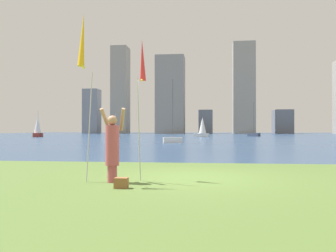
{
  "coord_description": "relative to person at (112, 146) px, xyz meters",
  "views": [
    {
      "loc": [
        0.5,
        -9.58,
        1.31
      ],
      "look_at": [
        -2.04,
        12.52,
        1.49
      ],
      "focal_mm": 38.06,
      "sensor_mm": 36.0,
      "label": 1
    }
  ],
  "objects": [
    {
      "name": "skyline_tower_5",
      "position": [
        22.86,
        94.11,
        2.4
      ],
      "size": [
        4.77,
        7.27,
        6.59
      ],
      "color": "slate",
      "rests_on": "ground"
    },
    {
      "name": "bag",
      "position": [
        0.43,
        -0.82,
        -0.78
      ],
      "size": [
        0.29,
        0.21,
        0.23
      ],
      "color": "brown",
      "rests_on": "ground"
    },
    {
      "name": "person",
      "position": [
        0.0,
        0.0,
        0.0
      ],
      "size": [
        0.67,
        0.5,
        1.83
      ],
      "rotation": [
        0.0,
        0.0,
        -0.17
      ],
      "color": "#B24C59",
      "rests_on": "ground"
    },
    {
      "name": "sailboat_1",
      "position": [
        -12.23,
        46.14,
        -0.64
      ],
      "size": [
        0.83,
        2.62,
        3.66
      ],
      "color": "silver",
      "rests_on": "ground"
    },
    {
      "name": "skyline_tower_4",
      "position": [
        11.94,
        91.11,
        11.66
      ],
      "size": [
        5.97,
        4.48,
        25.12
      ],
      "color": "gray",
      "rests_on": "ground"
    },
    {
      "name": "skyline_tower_3",
      "position": [
        1.46,
        90.09,
        2.36
      ],
      "size": [
        3.81,
        3.66,
        6.52
      ],
      "color": "slate",
      "rests_on": "ground"
    },
    {
      "name": "sailboat_5",
      "position": [
        10.17,
        54.91,
        -0.53
      ],
      "size": [
        2.11,
        2.19,
        5.96
      ],
      "color": "#333D51",
      "rests_on": "ground"
    },
    {
      "name": "kite_flag_right",
      "position": [
        0.64,
        0.58,
        2.1
      ],
      "size": [
        0.16,
        0.81,
        3.62
      ],
      "color": "#B2B2B7",
      "rests_on": "ground"
    },
    {
      "name": "skyline_tower_2",
      "position": [
        -8.26,
        89.43,
        9.8
      ],
      "size": [
        7.84,
        6.33,
        21.4
      ],
      "color": "gray",
      "rests_on": "ground"
    },
    {
      "name": "kite_flag_left",
      "position": [
        -0.64,
        -0.34,
        2.45
      ],
      "size": [
        0.16,
        0.91,
        4.09
      ],
      "color": "#B2B2B7",
      "rests_on": "ground"
    },
    {
      "name": "skyline_tower_0",
      "position": [
        -31.51,
        91.7,
        5.51
      ],
      "size": [
        4.43,
        4.35,
        12.82
      ],
      "color": "gray",
      "rests_on": "ground"
    },
    {
      "name": "sailboat_2",
      "position": [
        1.29,
        49.59,
        0.66
      ],
      "size": [
        2.5,
        1.38,
        4.25
      ],
      "color": "white",
      "rests_on": "ground"
    },
    {
      "name": "ground",
      "position": [
        1.85,
        52.02,
        -0.96
      ],
      "size": [
        120.0,
        138.0,
        0.12
      ],
      "color": "#4C662D"
    },
    {
      "name": "sailboat_4",
      "position": [
        -25.4,
        46.65,
        0.62
      ],
      "size": [
        1.22,
        2.31,
        4.3
      ],
      "color": "maroon",
      "rests_on": "ground"
    },
    {
      "name": "sailboat_7",
      "position": [
        -1.02,
        24.74,
        -0.52
      ],
      "size": [
        1.87,
        0.93,
        6.01
      ],
      "color": "white",
      "rests_on": "ground"
    },
    {
      "name": "skyline_tower_1",
      "position": [
        -23.24,
        92.72,
        11.66
      ],
      "size": [
        4.59,
        5.72,
        25.11
      ],
      "color": "gray",
      "rests_on": "ground"
    }
  ]
}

